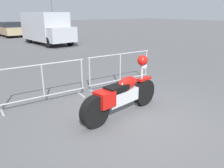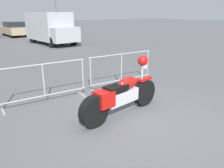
{
  "view_description": "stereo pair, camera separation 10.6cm",
  "coord_description": "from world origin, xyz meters",
  "px_view_note": "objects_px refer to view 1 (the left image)",
  "views": [
    {
      "loc": [
        -3.03,
        -3.39,
        2.31
      ],
      "look_at": [
        -0.11,
        0.71,
        0.65
      ],
      "focal_mm": 35.0,
      "sensor_mm": 36.0,
      "label": 1
    },
    {
      "loc": [
        -2.94,
        -3.45,
        2.31
      ],
      "look_at": [
        -0.11,
        0.71,
        0.65
      ],
      "focal_mm": 35.0,
      "sensor_mm": 36.0,
      "label": 2
    }
  ],
  "objects_px": {
    "street_lamp": "(51,0)",
    "parked_car_tan": "(10,29)",
    "motorcycle": "(122,94)",
    "crowd_barrier_near": "(43,83)",
    "crowd_barrier_far": "(120,69)",
    "delivery_van": "(46,27)"
  },
  "relations": [
    {
      "from": "crowd_barrier_near",
      "to": "parked_car_tan",
      "type": "xyz_separation_m",
      "value": [
        2.94,
        18.51,
        0.16
      ]
    },
    {
      "from": "crowd_barrier_near",
      "to": "street_lamp",
      "type": "relative_size",
      "value": 0.41
    },
    {
      "from": "crowd_barrier_near",
      "to": "parked_car_tan",
      "type": "relative_size",
      "value": 0.55
    },
    {
      "from": "delivery_van",
      "to": "street_lamp",
      "type": "height_order",
      "value": "street_lamp"
    },
    {
      "from": "parked_car_tan",
      "to": "crowd_barrier_far",
      "type": "bearing_deg",
      "value": 173.77
    },
    {
      "from": "crowd_barrier_far",
      "to": "parked_car_tan",
      "type": "bearing_deg",
      "value": 88.7
    },
    {
      "from": "motorcycle",
      "to": "crowd_barrier_near",
      "type": "height_order",
      "value": "motorcycle"
    },
    {
      "from": "parked_car_tan",
      "to": "delivery_van",
      "type": "bearing_deg",
      "value": -176.27
    },
    {
      "from": "street_lamp",
      "to": "parked_car_tan",
      "type": "bearing_deg",
      "value": -149.27
    },
    {
      "from": "motorcycle",
      "to": "crowd_barrier_far",
      "type": "relative_size",
      "value": 1.0
    },
    {
      "from": "motorcycle",
      "to": "street_lamp",
      "type": "distance_m",
      "value": 25.0
    },
    {
      "from": "street_lamp",
      "to": "crowd_barrier_far",
      "type": "bearing_deg",
      "value": -105.74
    },
    {
      "from": "motorcycle",
      "to": "delivery_van",
      "type": "height_order",
      "value": "delivery_van"
    },
    {
      "from": "crowd_barrier_near",
      "to": "delivery_van",
      "type": "height_order",
      "value": "delivery_van"
    },
    {
      "from": "motorcycle",
      "to": "street_lamp",
      "type": "height_order",
      "value": "street_lamp"
    },
    {
      "from": "street_lamp",
      "to": "crowd_barrier_near",
      "type": "bearing_deg",
      "value": -111.64
    },
    {
      "from": "parked_car_tan",
      "to": "street_lamp",
      "type": "xyz_separation_m",
      "value": [
        5.76,
        3.43,
        3.0
      ]
    },
    {
      "from": "motorcycle",
      "to": "delivery_van",
      "type": "bearing_deg",
      "value": 68.24
    },
    {
      "from": "crowd_barrier_near",
      "to": "crowd_barrier_far",
      "type": "distance_m",
      "value": 2.52
    },
    {
      "from": "motorcycle",
      "to": "street_lamp",
      "type": "relative_size",
      "value": 0.41
    },
    {
      "from": "delivery_van",
      "to": "street_lamp",
      "type": "bearing_deg",
      "value": 150.14
    },
    {
      "from": "motorcycle",
      "to": "crowd_barrier_near",
      "type": "bearing_deg",
      "value": 116.92
    }
  ]
}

